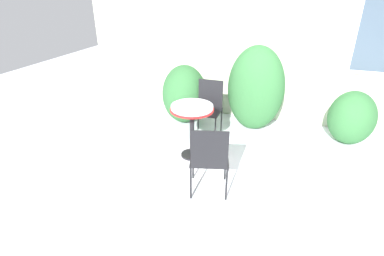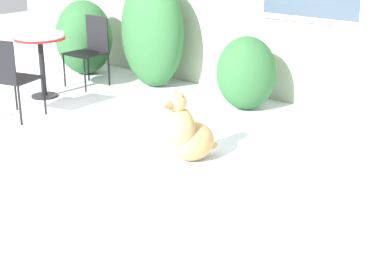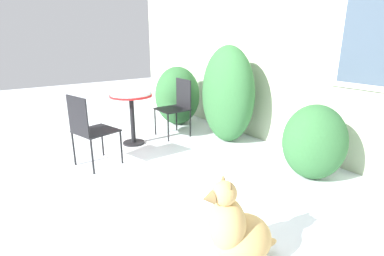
{
  "view_description": "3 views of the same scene",
  "coord_description": "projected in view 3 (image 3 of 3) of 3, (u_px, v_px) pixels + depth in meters",
  "views": [
    {
      "loc": [
        -0.05,
        -3.3,
        2.36
      ],
      "look_at": [
        -1.31,
        0.42,
        0.46
      ],
      "focal_mm": 28.0,
      "sensor_mm": 36.0,
      "label": 1
    },
    {
      "loc": [
        4.74,
        -3.95,
        2.1
      ],
      "look_at": [
        1.48,
        0.0,
        0.31
      ],
      "focal_mm": 55.0,
      "sensor_mm": 36.0,
      "label": 2
    },
    {
      "loc": [
        2.78,
        -1.37,
        1.6
      ],
      "look_at": [
        0.0,
        0.6,
        0.55
      ],
      "focal_mm": 28.0,
      "sensor_mm": 36.0,
      "label": 3
    }
  ],
  "objects": [
    {
      "name": "patio_chair_near_table",
      "position": [
        177.0,
        105.0,
        4.92
      ],
      "size": [
        0.46,
        0.46,
        0.93
      ],
      "rotation": [
        0.0,
        0.0,
        -0.0
      ],
      "color": "black",
      "rests_on": "ground_plane"
    },
    {
      "name": "dog",
      "position": [
        237.0,
        232.0,
        2.15
      ],
      "size": [
        0.48,
        0.63,
        0.69
      ],
      "rotation": [
        0.0,
        0.0,
        -0.25
      ],
      "color": "tan",
      "rests_on": "ground_plane"
    },
    {
      "name": "shrub_middle",
      "position": [
        227.0,
        95.0,
        4.57
      ],
      "size": [
        0.96,
        0.64,
        1.48
      ],
      "color": "#2D6033",
      "rests_on": "ground_plane"
    },
    {
      "name": "ground_plane",
      "position": [
        149.0,
        183.0,
        3.39
      ],
      "size": [
        16.0,
        16.0,
        0.0
      ],
      "primitive_type": "plane",
      "color": "silver"
    },
    {
      "name": "house_wall",
      "position": [
        291.0,
        54.0,
        4.12
      ],
      "size": [
        8.0,
        0.1,
        2.65
      ],
      "color": "#B2BC9E",
      "rests_on": "ground_plane"
    },
    {
      "name": "shrub_right",
      "position": [
        314.0,
        142.0,
        3.43
      ],
      "size": [
        0.71,
        0.7,
        0.87
      ],
      "color": "#2D6033",
      "rests_on": "ground_plane"
    },
    {
      "name": "patio_chair_far_side",
      "position": [
        90.0,
        128.0,
        3.69
      ],
      "size": [
        0.56,
        0.56,
        0.93
      ],
      "rotation": [
        0.0,
        0.0,
        3.4
      ],
      "color": "black",
      "rests_on": "ground_plane"
    },
    {
      "name": "shrub_left",
      "position": [
        177.0,
        96.0,
        5.56
      ],
      "size": [
        0.8,
        0.83,
        1.07
      ],
      "color": "#2D6033",
      "rests_on": "ground_plane"
    },
    {
      "name": "patio_table",
      "position": [
        131.0,
        101.0,
        4.45
      ],
      "size": [
        0.62,
        0.62,
        0.82
      ],
      "color": "black",
      "rests_on": "ground_plane"
    }
  ]
}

